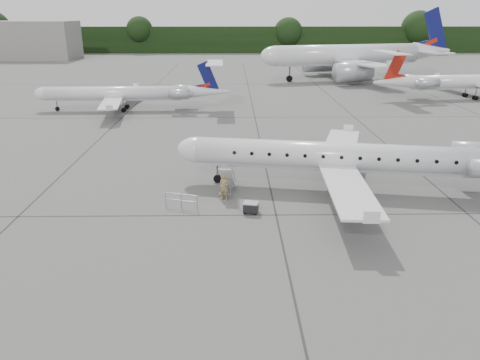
{
  "coord_description": "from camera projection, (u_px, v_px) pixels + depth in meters",
  "views": [
    {
      "loc": [
        -6.57,
        -24.63,
        12.1
      ],
      "look_at": [
        -6.13,
        2.7,
        2.3
      ],
      "focal_mm": 35.0,
      "sensor_mm": 36.0,
      "label": 1
    }
  ],
  "objects": [
    {
      "name": "passenger",
      "position": [
        224.0,
        187.0,
        31.7
      ],
      "size": [
        0.79,
        0.62,
        1.89
      ],
      "primitive_type": "imported",
      "rotation": [
        0.0,
        0.0,
        -0.28
      ],
      "color": "olive",
      "rests_on": "ground"
    },
    {
      "name": "bg_regional_left",
      "position": [
        117.0,
        87.0,
        60.35
      ],
      "size": [
        24.08,
        17.58,
        6.22
      ],
      "primitive_type": null,
      "rotation": [
        0.0,
        0.0,
        0.02
      ],
      "color": "silver",
      "rests_on": "ground"
    },
    {
      "name": "main_regional_jet",
      "position": [
        344.0,
        143.0,
        32.83
      ],
      "size": [
        30.01,
        23.84,
        6.94
      ],
      "primitive_type": null,
      "rotation": [
        0.0,
        0.0,
        -0.17
      ],
      "color": "silver",
      "rests_on": "ground"
    },
    {
      "name": "ground",
      "position": [
        345.0,
        232.0,
        27.37
      ],
      "size": [
        320.0,
        320.0,
        0.0
      ],
      "primitive_type": "plane",
      "color": "#5A5A58",
      "rests_on": "ground"
    },
    {
      "name": "airstair",
      "position": [
        227.0,
        179.0,
        32.82
      ],
      "size": [
        1.22,
        2.33,
        2.18
      ],
      "primitive_type": null,
      "rotation": [
        0.0,
        0.0,
        -0.17
      ],
      "color": "silver",
      "rests_on": "ground"
    },
    {
      "name": "treeline",
      "position": [
        253.0,
        40.0,
        148.38
      ],
      "size": [
        260.0,
        4.0,
        8.0
      ],
      "primitive_type": "cube",
      "color": "black",
      "rests_on": "ground"
    },
    {
      "name": "bg_regional_right",
      "position": [
        480.0,
        75.0,
        68.84
      ],
      "size": [
        29.01,
        22.51,
        7.03
      ],
      "primitive_type": null,
      "rotation": [
        0.0,
        0.0,
        3.27
      ],
      "color": "silver",
      "rests_on": "ground"
    },
    {
      "name": "bg_narrowbody",
      "position": [
        348.0,
        44.0,
        87.38
      ],
      "size": [
        41.31,
        33.82,
        13.0
      ],
      "primitive_type": null,
      "rotation": [
        0.0,
        0.0,
        0.24
      ],
      "color": "silver",
      "rests_on": "ground"
    },
    {
      "name": "terminal_building",
      "position": [
        1.0,
        40.0,
        128.16
      ],
      "size": [
        40.0,
        14.0,
        10.0
      ],
      "primitive_type": "cube",
      "color": "slate",
      "rests_on": "ground"
    },
    {
      "name": "safety_railing",
      "position": [
        181.0,
        201.0,
        30.49
      ],
      "size": [
        2.13,
        0.7,
        1.0
      ],
      "primitive_type": null,
      "rotation": [
        0.0,
        0.0,
        -0.29
      ],
      "color": "gray",
      "rests_on": "ground"
    },
    {
      "name": "baggage_cart",
      "position": [
        251.0,
        207.0,
        29.85
      ],
      "size": [
        1.03,
        0.9,
        0.78
      ],
      "primitive_type": null,
      "rotation": [
        0.0,
        0.0,
        -0.21
      ],
      "color": "black",
      "rests_on": "ground"
    }
  ]
}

